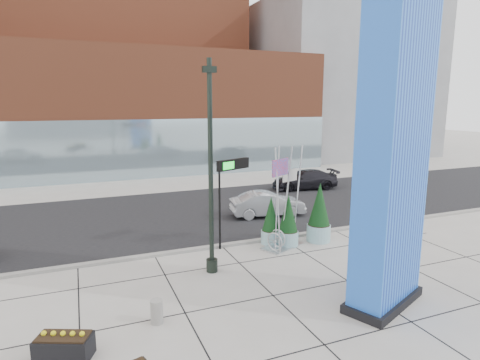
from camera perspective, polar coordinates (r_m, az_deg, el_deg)
name	(u,v)px	position (r m, az deg, el deg)	size (l,w,h in m)	color
ground	(234,288)	(14.37, -0.83, -15.12)	(160.00, 160.00, 0.00)	#9E9991
street_asphalt	(171,215)	(23.39, -9.85, -4.92)	(80.00, 12.00, 0.02)	black
curb_edge	(201,248)	(17.83, -5.60, -9.67)	(80.00, 0.30, 0.12)	gray
tower_podium	(139,112)	(39.46, -14.12, 9.35)	(34.00, 10.00, 11.00)	brown
tower_glass_front	(150,149)	(34.91, -12.75, 4.32)	(34.00, 0.60, 5.00)	#8CA5B2
building_grey_parking	(332,82)	(53.75, 12.99, 13.43)	(20.00, 18.00, 18.00)	slate
blue_pylon	(394,154)	(12.77, 21.00, 3.53)	(3.28, 2.40, 9.98)	#0B27A8
lamp_post	(211,189)	(14.70, -4.16, -1.29)	(0.50, 0.43, 7.84)	black
public_art_sculpture	(283,221)	(17.87, 6.19, -5.83)	(2.22, 1.72, 4.52)	silver
concrete_bollard	(157,312)	(12.46, -11.76, -17.86)	(0.36, 0.36, 0.71)	gray
overhead_street_sign	(234,173)	(17.25, -0.88, 1.00)	(1.75, 0.88, 3.90)	black
round_planter_east	(319,214)	(18.85, 11.20, -4.72)	(1.10, 1.10, 2.75)	#90BDC2
round_planter_mid	(271,221)	(18.29, 4.41, -5.90)	(0.88, 0.88, 2.19)	#90BDC2
round_planter_west	(288,221)	(18.09, 6.87, -5.88)	(0.94, 0.94, 2.35)	#90BDC2
box_planter_north	(64,346)	(11.68, -23.75, -20.76)	(1.50, 1.16, 0.74)	black
car_silver_mid	(267,204)	(22.74, 3.92, -3.46)	(1.46, 4.18, 1.38)	#A3A5AB
car_dark_east	(305,180)	(30.24, 9.18, 0.04)	(1.98, 4.88, 1.42)	black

